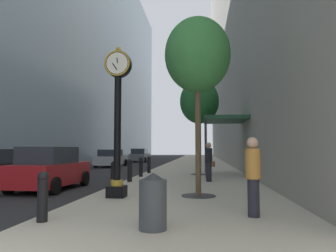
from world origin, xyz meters
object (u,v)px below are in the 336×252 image
object	(u,v)px
bollard_nearest	(43,195)
bollard_third	(114,174)
street_tree_near	(197,56)
car_red_mid	(50,169)
pedestrian_walking	(209,161)
car_silver_trailing	(111,158)
bollard_fourth	(130,170)
pedestrian_by_clock	(253,174)
car_grey_near	(140,156)
bollard_fifth	(141,167)
bollard_sixth	(149,164)
trash_bin	(153,200)
street_clock	(118,113)
street_tree_mid_near	(199,102)

from	to	relation	value
bollard_nearest	bollard_third	distance (m)	5.23
bollard_third	street_tree_near	bearing A→B (deg)	-23.61
street_tree_near	car_red_mid	bearing A→B (deg)	161.65
pedestrian_walking	car_silver_trailing	distance (m)	15.75
car_red_mid	bollard_fourth	bearing A→B (deg)	35.88
street_tree_near	pedestrian_by_clock	bearing A→B (deg)	-66.75
street_tree_near	car_grey_near	bearing A→B (deg)	105.09
bollard_fifth	car_grey_near	xyz separation A→B (m)	(-4.38, 21.39, 0.13)
bollard_fifth	bollard_sixth	size ratio (longest dim) A/B	1.00
pedestrian_by_clock	bollard_third	bearing A→B (deg)	135.85
trash_bin	car_red_mid	xyz separation A→B (m)	(-5.16, 6.20, 0.15)
bollard_nearest	car_red_mid	size ratio (longest dim) A/B	0.25
bollard_third	car_grey_near	xyz separation A→B (m)	(-4.38, 26.61, 0.13)
street_clock	bollard_third	bearing A→B (deg)	108.83
street_tree_mid_near	pedestrian_by_clock	world-z (taller)	street_tree_mid_near
bollard_third	trash_bin	distance (m)	6.08
bollard_nearest	trash_bin	bearing A→B (deg)	-9.07
bollard_third	bollard_fourth	bearing A→B (deg)	90.00
bollard_fifth	pedestrian_by_clock	world-z (taller)	pedestrian_by_clock
street_clock	bollard_third	distance (m)	2.88
car_red_mid	car_silver_trailing	xyz separation A→B (m)	(-2.15, 15.69, -0.06)
bollard_third	pedestrian_by_clock	distance (m)	6.16
pedestrian_walking	pedestrian_by_clock	distance (m)	7.38
street_tree_near	car_red_mid	distance (m)	7.36
street_tree_mid_near	trash_bin	bearing A→B (deg)	-93.64
bollard_third	pedestrian_by_clock	bearing A→B (deg)	-44.15
bollard_third	trash_bin	xyz separation A→B (m)	(2.36, -5.60, -0.00)
bollard_fifth	car_silver_trailing	bearing A→B (deg)	114.07
pedestrian_by_clock	car_red_mid	world-z (taller)	pedestrian_by_clock
street_clock	bollard_fifth	distance (m)	7.43
bollard_third	bollard_sixth	xyz separation A→B (m)	(0.00, 7.84, 0.00)
car_silver_trailing	car_red_mid	bearing A→B (deg)	-82.21
bollard_fifth	pedestrian_walking	bearing A→B (deg)	-31.10
street_clock	car_red_mid	world-z (taller)	street_clock
bollard_fourth	bollard_sixth	xyz separation A→B (m)	(0.00, 5.23, 0.00)
bollard_third	car_red_mid	xyz separation A→B (m)	(-2.79, 0.59, 0.14)
bollard_nearest	car_red_mid	bearing A→B (deg)	115.65
street_tree_near	bollard_sixth	bearing A→B (deg)	108.95
bollard_fourth	car_grey_near	size ratio (longest dim) A/B	0.25
car_grey_near	street_tree_near	bearing A→B (deg)	-74.91
street_tree_mid_near	pedestrian_walking	distance (m)	5.18
bollard_nearest	pedestrian_by_clock	bearing A→B (deg)	12.06
street_tree_near	street_tree_mid_near	distance (m)	8.38
bollard_nearest	pedestrian_by_clock	xyz separation A→B (m)	(4.41, 0.94, 0.39)
bollard_fourth	car_grey_near	xyz separation A→B (m)	(-4.38, 24.00, 0.13)
bollard_fourth	pedestrian_walking	xyz separation A→B (m)	(3.60, 0.44, 0.41)
bollard_third	street_tree_mid_near	distance (m)	8.54
street_tree_mid_near	pedestrian_walking	world-z (taller)	street_tree_mid_near
bollard_sixth	street_tree_mid_near	size ratio (longest dim) A/B	0.18
bollard_nearest	pedestrian_walking	distance (m)	9.04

